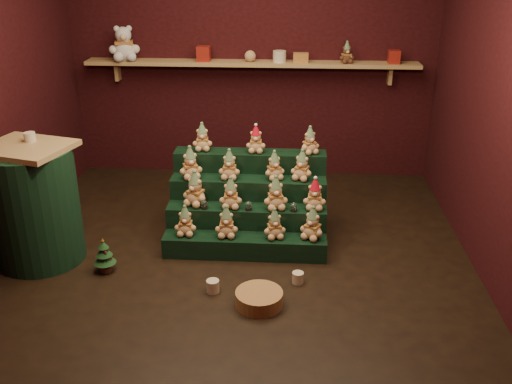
# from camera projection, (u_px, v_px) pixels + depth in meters

# --- Properties ---
(ground) EXTENTS (4.00, 4.00, 0.00)m
(ground) POSITION_uv_depth(u_px,v_px,m) (236.00, 254.00, 4.94)
(ground) COLOR black
(ground) RESTS_ON ground
(back_wall) EXTENTS (4.00, 0.10, 2.80)m
(back_wall) POSITION_uv_depth(u_px,v_px,m) (252.00, 51.00, 6.27)
(back_wall) COLOR black
(back_wall) RESTS_ON ground
(front_wall) EXTENTS (4.00, 0.10, 2.80)m
(front_wall) POSITION_uv_depth(u_px,v_px,m) (187.00, 207.00, 2.51)
(front_wall) COLOR black
(front_wall) RESTS_ON ground
(right_wall) EXTENTS (0.10, 4.00, 2.80)m
(right_wall) POSITION_uv_depth(u_px,v_px,m) (506.00, 100.00, 4.27)
(right_wall) COLOR black
(right_wall) RESTS_ON ground
(back_shelf) EXTENTS (3.60, 0.26, 0.24)m
(back_shelf) POSITION_uv_depth(u_px,v_px,m) (251.00, 64.00, 6.15)
(back_shelf) COLOR tan
(back_shelf) RESTS_ON ground
(riser_tier_front) EXTENTS (1.40, 0.22, 0.18)m
(riser_tier_front) POSITION_uv_depth(u_px,v_px,m) (245.00, 246.00, 4.89)
(riser_tier_front) COLOR black
(riser_tier_front) RESTS_ON ground
(riser_tier_midfront) EXTENTS (1.40, 0.22, 0.36)m
(riser_tier_midfront) POSITION_uv_depth(u_px,v_px,m) (247.00, 225.00, 5.06)
(riser_tier_midfront) COLOR black
(riser_tier_midfront) RESTS_ON ground
(riser_tier_midback) EXTENTS (1.40, 0.22, 0.54)m
(riser_tier_midback) POSITION_uv_depth(u_px,v_px,m) (248.00, 206.00, 5.23)
(riser_tier_midback) COLOR black
(riser_tier_midback) RESTS_ON ground
(riser_tier_back) EXTENTS (1.40, 0.22, 0.72)m
(riser_tier_back) POSITION_uv_depth(u_px,v_px,m) (250.00, 188.00, 5.39)
(riser_tier_back) COLOR black
(riser_tier_back) RESTS_ON ground
(teddy_0) EXTENTS (0.19, 0.17, 0.26)m
(teddy_0) POSITION_uv_depth(u_px,v_px,m) (185.00, 221.00, 4.85)
(teddy_0) COLOR tan
(teddy_0) RESTS_ON riser_tier_front
(teddy_1) EXTENTS (0.20, 0.18, 0.27)m
(teddy_1) POSITION_uv_depth(u_px,v_px,m) (226.00, 222.00, 4.82)
(teddy_1) COLOR tan
(teddy_1) RESTS_ON riser_tier_front
(teddy_2) EXTENTS (0.22, 0.21, 0.26)m
(teddy_2) POSITION_uv_depth(u_px,v_px,m) (274.00, 224.00, 4.80)
(teddy_2) COLOR tan
(teddy_2) RESTS_ON riser_tier_front
(teddy_3) EXTENTS (0.27, 0.26, 0.29)m
(teddy_3) POSITION_uv_depth(u_px,v_px,m) (313.00, 223.00, 4.78)
(teddy_3) COLOR tan
(teddy_3) RESTS_ON riser_tier_front
(teddy_4) EXTENTS (0.28, 0.27, 0.31)m
(teddy_4) POSITION_uv_depth(u_px,v_px,m) (195.00, 189.00, 4.97)
(teddy_4) COLOR tan
(teddy_4) RESTS_ON riser_tier_midfront
(teddy_5) EXTENTS (0.20, 0.18, 0.28)m
(teddy_5) POSITION_uv_depth(u_px,v_px,m) (231.00, 193.00, 4.93)
(teddy_5) COLOR tan
(teddy_5) RESTS_ON riser_tier_midfront
(teddy_6) EXTENTS (0.24, 0.23, 0.29)m
(teddy_6) POSITION_uv_depth(u_px,v_px,m) (276.00, 193.00, 4.90)
(teddy_6) COLOR tan
(teddy_6) RESTS_ON riser_tier_midfront
(teddy_7) EXTENTS (0.20, 0.19, 0.28)m
(teddy_7) POSITION_uv_depth(u_px,v_px,m) (315.00, 194.00, 4.91)
(teddy_7) COLOR tan
(teddy_7) RESTS_ON riser_tier_midfront
(teddy_8) EXTENTS (0.26, 0.25, 0.29)m
(teddy_8) POSITION_uv_depth(u_px,v_px,m) (190.00, 163.00, 5.08)
(teddy_8) COLOR tan
(teddy_8) RESTS_ON riser_tier_midback
(teddy_9) EXTENTS (0.20, 0.18, 0.27)m
(teddy_9) POSITION_uv_depth(u_px,v_px,m) (229.00, 165.00, 5.07)
(teddy_9) COLOR tan
(teddy_9) RESTS_ON riser_tier_midback
(teddy_10) EXTENTS (0.24, 0.23, 0.26)m
(teddy_10) POSITION_uv_depth(u_px,v_px,m) (274.00, 165.00, 5.06)
(teddy_10) COLOR tan
(teddy_10) RESTS_ON riser_tier_midback
(teddy_11) EXTENTS (0.24, 0.23, 0.27)m
(teddy_11) POSITION_uv_depth(u_px,v_px,m) (302.00, 165.00, 5.05)
(teddy_11) COLOR tan
(teddy_11) RESTS_ON riser_tier_midback
(teddy_12) EXTENTS (0.20, 0.18, 0.25)m
(teddy_12) POSITION_uv_depth(u_px,v_px,m) (202.00, 137.00, 5.24)
(teddy_12) COLOR tan
(teddy_12) RESTS_ON riser_tier_back
(teddy_13) EXTENTS (0.18, 0.16, 0.25)m
(teddy_13) POSITION_uv_depth(u_px,v_px,m) (256.00, 139.00, 5.19)
(teddy_13) COLOR tan
(teddy_13) RESTS_ON riser_tier_back
(teddy_14) EXTENTS (0.23, 0.22, 0.25)m
(teddy_14) POSITION_uv_depth(u_px,v_px,m) (310.00, 140.00, 5.16)
(teddy_14) COLOR tan
(teddy_14) RESTS_ON riser_tier_back
(snow_globe_a) EXTENTS (0.06, 0.06, 0.08)m
(snow_globe_a) POSITION_uv_depth(u_px,v_px,m) (204.00, 204.00, 4.94)
(snow_globe_a) COLOR black
(snow_globe_a) RESTS_ON riser_tier_midfront
(snow_globe_b) EXTENTS (0.06, 0.06, 0.08)m
(snow_globe_b) POSITION_uv_depth(u_px,v_px,m) (249.00, 206.00, 4.92)
(snow_globe_b) COLOR black
(snow_globe_b) RESTS_ON riser_tier_midfront
(snow_globe_c) EXTENTS (0.06, 0.06, 0.08)m
(snow_globe_c) POSITION_uv_depth(u_px,v_px,m) (294.00, 207.00, 4.89)
(snow_globe_c) COLOR black
(snow_globe_c) RESTS_ON riser_tier_midfront
(side_table) EXTENTS (0.79, 0.71, 1.02)m
(side_table) POSITION_uv_depth(u_px,v_px,m) (35.00, 205.00, 4.69)
(side_table) COLOR tan
(side_table) RESTS_ON ground
(table_ornament) EXTENTS (0.09, 0.09, 0.07)m
(table_ornament) POSITION_uv_depth(u_px,v_px,m) (30.00, 137.00, 4.56)
(table_ornament) COLOR beige
(table_ornament) RESTS_ON side_table
(mini_christmas_tree) EXTENTS (0.18, 0.18, 0.31)m
(mini_christmas_tree) POSITION_uv_depth(u_px,v_px,m) (104.00, 255.00, 4.63)
(mini_christmas_tree) COLOR #4C261B
(mini_christmas_tree) RESTS_ON ground
(mug_left) EXTENTS (0.10, 0.10, 0.10)m
(mug_left) POSITION_uv_depth(u_px,v_px,m) (213.00, 286.00, 4.39)
(mug_left) COLOR beige
(mug_left) RESTS_ON ground
(mug_right) EXTENTS (0.09, 0.09, 0.09)m
(mug_right) POSITION_uv_depth(u_px,v_px,m) (298.00, 278.00, 4.51)
(mug_right) COLOR beige
(mug_right) RESTS_ON ground
(wicker_basket) EXTENTS (0.41, 0.41, 0.11)m
(wicker_basket) POSITION_uv_depth(u_px,v_px,m) (259.00, 299.00, 4.23)
(wicker_basket) COLOR olive
(wicker_basket) RESTS_ON ground
(white_bear) EXTENTS (0.39, 0.37, 0.46)m
(white_bear) POSITION_uv_depth(u_px,v_px,m) (124.00, 39.00, 6.10)
(white_bear) COLOR silver
(white_bear) RESTS_ON back_shelf
(brown_bear) EXTENTS (0.19, 0.18, 0.22)m
(brown_bear) POSITION_uv_depth(u_px,v_px,m) (347.00, 53.00, 6.00)
(brown_bear) COLOR #532B1B
(brown_bear) RESTS_ON back_shelf
(gift_tin_red_a) EXTENTS (0.14, 0.14, 0.16)m
(gift_tin_red_a) POSITION_uv_depth(u_px,v_px,m) (204.00, 54.00, 6.12)
(gift_tin_red_a) COLOR #A22419
(gift_tin_red_a) RESTS_ON back_shelf
(gift_tin_cream) EXTENTS (0.14, 0.14, 0.12)m
(gift_tin_cream) POSITION_uv_depth(u_px,v_px,m) (279.00, 56.00, 6.08)
(gift_tin_cream) COLOR beige
(gift_tin_cream) RESTS_ON back_shelf
(gift_tin_red_b) EXTENTS (0.12, 0.12, 0.14)m
(gift_tin_red_b) POSITION_uv_depth(u_px,v_px,m) (394.00, 57.00, 6.00)
(gift_tin_red_b) COLOR #A22419
(gift_tin_red_b) RESTS_ON back_shelf
(shelf_plush_ball) EXTENTS (0.12, 0.12, 0.12)m
(shelf_plush_ball) POSITION_uv_depth(u_px,v_px,m) (250.00, 56.00, 6.09)
(shelf_plush_ball) COLOR tan
(shelf_plush_ball) RESTS_ON back_shelf
(scarf_gift_box) EXTENTS (0.16, 0.10, 0.10)m
(scarf_gift_box) POSITION_uv_depth(u_px,v_px,m) (301.00, 58.00, 6.07)
(scarf_gift_box) COLOR #DD581F
(scarf_gift_box) RESTS_ON back_shelf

